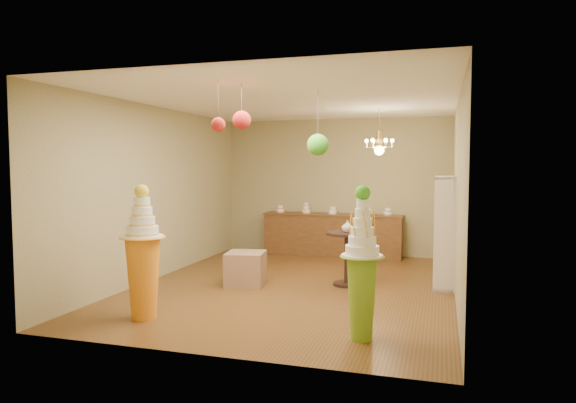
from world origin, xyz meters
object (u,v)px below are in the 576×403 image
(pedestal_green, at_px, (362,278))
(round_table, at_px, (347,251))
(pedestal_orange, at_px, (143,266))
(sideboard, at_px, (332,234))

(pedestal_green, distance_m, round_table, 2.66)
(pedestal_green, distance_m, pedestal_orange, 2.82)
(sideboard, relative_size, round_table, 3.43)
(pedestal_green, relative_size, pedestal_orange, 1.01)
(pedestal_green, distance_m, sideboard, 5.46)
(round_table, bearing_deg, sideboard, 106.70)
(sideboard, bearing_deg, pedestal_orange, -104.75)
(pedestal_orange, relative_size, sideboard, 0.57)
(pedestal_green, xyz_separation_m, round_table, (-0.63, 2.58, -0.13))
(pedestal_orange, xyz_separation_m, sideboard, (1.39, 5.26, -0.21))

